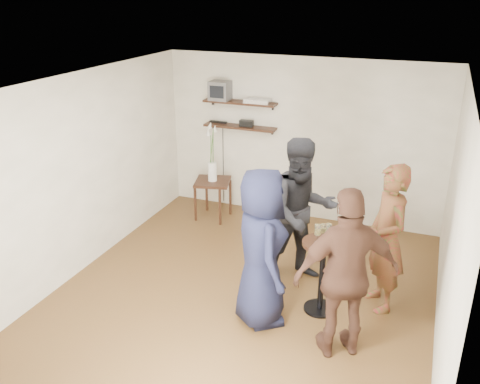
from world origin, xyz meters
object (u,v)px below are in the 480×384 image
person_dark (302,212)px  drinks_table (322,267)px  dvd_deck (258,101)px  person_navy (261,248)px  person_brown (347,275)px  person_plaid (387,239)px  crt_monitor (220,90)px  radio (246,123)px  side_table (213,187)px

person_dark → drinks_table: bearing=-90.0°
dvd_deck → person_navy: 3.17m
person_navy → person_brown: size_ratio=1.00×
person_plaid → person_brown: person_brown is taller
crt_monitor → person_brown: size_ratio=0.17×
radio → person_navy: bearing=-66.3°
drinks_table → person_brown: bearing=-60.0°
person_plaid → person_dark: (-1.07, 0.25, 0.06)m
side_table → person_dark: bearing=-35.8°
crt_monitor → person_navy: (1.69, -2.82, -1.10)m
side_table → person_navy: bearing=-55.0°
side_table → person_navy: person_navy is taller
side_table → person_navy: 2.87m
radio → person_navy: (1.24, -2.82, -0.60)m
dvd_deck → person_navy: (1.05, -2.82, -0.98)m
crt_monitor → person_navy: crt_monitor is taller
person_plaid → person_brown: bearing=-44.5°
radio → dvd_deck: bearing=0.0°
radio → person_dark: 2.37m
person_dark → person_navy: size_ratio=1.04×
person_plaid → person_dark: size_ratio=0.94×
side_table → person_dark: (1.82, -1.31, 0.40)m
dvd_deck → person_plaid: size_ratio=0.22×
drinks_table → person_plaid: (0.64, 0.36, 0.31)m
crt_monitor → person_brown: 4.19m
crt_monitor → person_plaid: (2.94, -2.05, -1.13)m
radio → drinks_table: radio is taller
crt_monitor → side_table: bearing=-83.8°
person_dark → person_navy: 1.04m
person_navy → drinks_table: bearing=-90.0°
crt_monitor → person_dark: bearing=-43.9°
dvd_deck → drinks_table: dvd_deck is taller
drinks_table → crt_monitor: bearing=133.7°
dvd_deck → radio: dvd_deck is taller
person_plaid → person_brown: size_ratio=0.97×
crt_monitor → dvd_deck: size_ratio=0.80×
side_table → person_brown: size_ratio=0.36×
radio → person_dark: bearing=-51.6°
radio → person_plaid: 3.29m
crt_monitor → drinks_table: size_ratio=0.36×
side_table → person_navy: size_ratio=0.36×
person_brown → person_navy: bearing=-42.8°
side_table → person_brown: bearing=-44.4°
dvd_deck → person_brown: 3.79m
dvd_deck → person_navy: bearing=-69.6°
person_plaid → person_dark: 1.09m
dvd_deck → person_brown: bearing=-56.4°
crt_monitor → person_plaid: 3.76m
person_dark → person_navy: bearing=-135.3°
drinks_table → person_brown: (0.37, -0.64, 0.34)m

